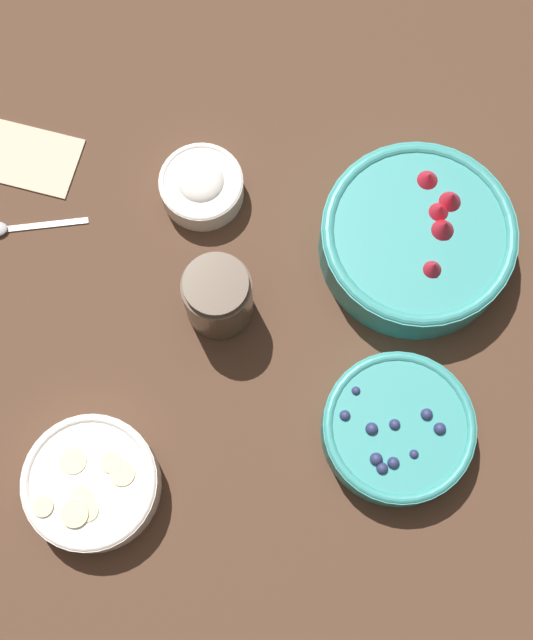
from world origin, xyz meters
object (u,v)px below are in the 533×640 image
object	(u,v)px
bowl_blueberries	(398,429)
bowl_bananas	(91,483)
bowl_strawberries	(417,238)
jar_chocolate	(221,297)
bowl_cream	(201,186)

from	to	relation	value
bowl_blueberries	bowl_bananas	xyz separation A→B (m)	(0.37, 0.07, 0.00)
bowl_strawberries	bowl_bananas	size ratio (longest dim) A/B	1.54
bowl_blueberries	bowl_bananas	size ratio (longest dim) A/B	1.14
bowl_blueberries	jar_chocolate	bearing A→B (deg)	-35.73
bowl_blueberries	bowl_bananas	distance (m)	0.37
bowl_bananas	bowl_strawberries	bearing A→B (deg)	-141.46
bowl_bananas	bowl_blueberries	bearing A→B (deg)	-168.91
bowl_strawberries	bowl_blueberries	size ratio (longest dim) A/B	1.34
bowl_blueberries	bowl_strawberries	bearing A→B (deg)	-96.87
bowl_bananas	bowl_cream	world-z (taller)	bowl_bananas
bowl_strawberries	bowl_blueberries	distance (m)	0.25
bowl_blueberries	jar_chocolate	xyz separation A→B (m)	(0.22, -0.16, 0.02)
bowl_bananas	jar_chocolate	bearing A→B (deg)	-122.81
bowl_strawberries	jar_chocolate	xyz separation A→B (m)	(0.25, 0.09, 0.01)
jar_chocolate	bowl_bananas	bearing A→B (deg)	57.19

